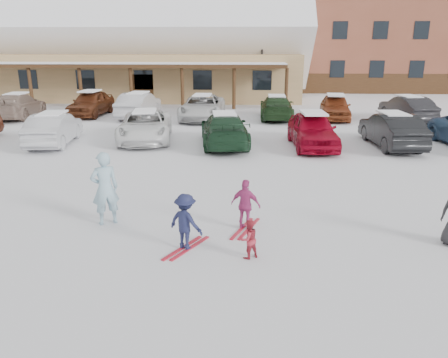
{
  "coord_description": "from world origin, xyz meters",
  "views": [
    {
      "loc": [
        0.84,
        -9.85,
        4.38
      ],
      "look_at": [
        0.3,
        1.0,
        1.0
      ],
      "focal_mm": 35.0,
      "sensor_mm": 36.0,
      "label": 1
    }
  ],
  "objects_px": {
    "child_navy": "(186,222)",
    "parked_car_2": "(145,126)",
    "parked_car_11": "(276,107)",
    "parked_car_10": "(202,107)",
    "parked_car_3": "(224,129)",
    "parked_car_7": "(18,106)",
    "parked_car_4": "(312,130)",
    "adult_skier": "(105,188)",
    "parked_car_9": "(139,105)",
    "day_lodge": "(130,49)",
    "toddler_red": "(249,239)",
    "parked_car_1": "(54,129)",
    "parked_car_12": "(335,107)",
    "parked_car_5": "(392,130)",
    "parked_car_13": "(407,109)",
    "lamp_post": "(262,60)",
    "parked_car_8": "(91,103)",
    "child_magenta": "(246,205)"
  },
  "relations": [
    {
      "from": "child_navy",
      "to": "parked_car_2",
      "type": "distance_m",
      "value": 11.75
    },
    {
      "from": "parked_car_11",
      "to": "parked_car_10",
      "type": "bearing_deg",
      "value": 6.83
    },
    {
      "from": "parked_car_3",
      "to": "parked_car_7",
      "type": "bearing_deg",
      "value": -34.83
    },
    {
      "from": "parked_car_2",
      "to": "parked_car_4",
      "type": "height_order",
      "value": "parked_car_4"
    },
    {
      "from": "adult_skier",
      "to": "parked_car_2",
      "type": "xyz_separation_m",
      "value": [
        -1.22,
        9.92,
        -0.23
      ]
    },
    {
      "from": "parked_car_9",
      "to": "parked_car_2",
      "type": "bearing_deg",
      "value": 109.9
    },
    {
      "from": "day_lodge",
      "to": "toddler_red",
      "type": "height_order",
      "value": "day_lodge"
    },
    {
      "from": "parked_car_1",
      "to": "parked_car_3",
      "type": "height_order",
      "value": "parked_car_3"
    },
    {
      "from": "adult_skier",
      "to": "parked_car_9",
      "type": "xyz_separation_m",
      "value": [
        -3.1,
        16.49,
        -0.17
      ]
    },
    {
      "from": "toddler_red",
      "to": "parked_car_4",
      "type": "distance_m",
      "value": 11.0
    },
    {
      "from": "adult_skier",
      "to": "parked_car_4",
      "type": "height_order",
      "value": "adult_skier"
    },
    {
      "from": "child_navy",
      "to": "parked_car_12",
      "type": "xyz_separation_m",
      "value": [
        6.65,
        17.92,
        0.09
      ]
    },
    {
      "from": "parked_car_5",
      "to": "parked_car_13",
      "type": "height_order",
      "value": "parked_car_5"
    },
    {
      "from": "parked_car_4",
      "to": "parked_car_13",
      "type": "relative_size",
      "value": 1.01
    },
    {
      "from": "adult_skier",
      "to": "parked_car_1",
      "type": "xyz_separation_m",
      "value": [
        -5.15,
        8.89,
        -0.22
      ]
    },
    {
      "from": "lamp_post",
      "to": "parked_car_5",
      "type": "xyz_separation_m",
      "value": [
        5.25,
        -15.36,
        -2.47
      ]
    },
    {
      "from": "toddler_red",
      "to": "parked_car_7",
      "type": "xyz_separation_m",
      "value": [
        -14.1,
        17.77,
        0.31
      ]
    },
    {
      "from": "parked_car_12",
      "to": "parked_car_5",
      "type": "bearing_deg",
      "value": -74.71
    },
    {
      "from": "day_lodge",
      "to": "toddler_red",
      "type": "distance_m",
      "value": 31.22
    },
    {
      "from": "parked_car_3",
      "to": "parked_car_8",
      "type": "xyz_separation_m",
      "value": [
        -8.87,
        8.09,
        0.06
      ]
    },
    {
      "from": "parked_car_2",
      "to": "parked_car_1",
      "type": "bearing_deg",
      "value": -173.15
    },
    {
      "from": "parked_car_10",
      "to": "parked_car_12",
      "type": "bearing_deg",
      "value": 4.95
    },
    {
      "from": "parked_car_13",
      "to": "parked_car_8",
      "type": "bearing_deg",
      "value": -12.22
    },
    {
      "from": "adult_skier",
      "to": "parked_car_5",
      "type": "xyz_separation_m",
      "value": [
        9.89,
        9.18,
        -0.19
      ]
    },
    {
      "from": "parked_car_1",
      "to": "parked_car_2",
      "type": "relative_size",
      "value": 0.86
    },
    {
      "from": "parked_car_1",
      "to": "parked_car_5",
      "type": "relative_size",
      "value": 0.95
    },
    {
      "from": "parked_car_2",
      "to": "parked_car_13",
      "type": "distance_m",
      "value": 15.42
    },
    {
      "from": "parked_car_13",
      "to": "parked_car_4",
      "type": "bearing_deg",
      "value": 38.62
    },
    {
      "from": "parked_car_4",
      "to": "parked_car_5",
      "type": "height_order",
      "value": "parked_car_4"
    },
    {
      "from": "parked_car_10",
      "to": "parked_car_1",
      "type": "bearing_deg",
      "value": -128.36
    },
    {
      "from": "parked_car_7",
      "to": "parked_car_13",
      "type": "distance_m",
      "value": 23.45
    },
    {
      "from": "parked_car_4",
      "to": "parked_car_5",
      "type": "bearing_deg",
      "value": 1.38
    },
    {
      "from": "parked_car_3",
      "to": "parked_car_9",
      "type": "height_order",
      "value": "parked_car_9"
    },
    {
      "from": "parked_car_2",
      "to": "parked_car_8",
      "type": "distance_m",
      "value": 8.89
    },
    {
      "from": "child_navy",
      "to": "parked_car_1",
      "type": "xyz_separation_m",
      "value": [
        -7.34,
        10.21,
        0.07
      ]
    },
    {
      "from": "day_lodge",
      "to": "parked_car_12",
      "type": "distance_m",
      "value": 19.1
    },
    {
      "from": "parked_car_11",
      "to": "parked_car_9",
      "type": "bearing_deg",
      "value": 1.73
    },
    {
      "from": "day_lodge",
      "to": "toddler_red",
      "type": "relative_size",
      "value": 33.5
    },
    {
      "from": "parked_car_9",
      "to": "parked_car_10",
      "type": "distance_m",
      "value": 3.98
    },
    {
      "from": "child_navy",
      "to": "parked_car_1",
      "type": "bearing_deg",
      "value": -25.26
    },
    {
      "from": "lamp_post",
      "to": "parked_car_8",
      "type": "height_order",
      "value": "lamp_post"
    },
    {
      "from": "adult_skier",
      "to": "parked_car_10",
      "type": "bearing_deg",
      "value": -121.84
    },
    {
      "from": "child_magenta",
      "to": "parked_car_2",
      "type": "bearing_deg",
      "value": -44.48
    },
    {
      "from": "parked_car_9",
      "to": "day_lodge",
      "type": "bearing_deg",
      "value": -69.8
    },
    {
      "from": "day_lodge",
      "to": "parked_car_3",
      "type": "height_order",
      "value": "day_lodge"
    },
    {
      "from": "parked_car_8",
      "to": "parked_car_9",
      "type": "height_order",
      "value": "parked_car_8"
    },
    {
      "from": "parked_car_4",
      "to": "parked_car_9",
      "type": "distance_m",
      "value": 12.14
    },
    {
      "from": "parked_car_7",
      "to": "parked_car_11",
      "type": "relative_size",
      "value": 1.07
    },
    {
      "from": "adult_skier",
      "to": "child_magenta",
      "type": "distance_m",
      "value": 3.52
    },
    {
      "from": "lamp_post",
      "to": "parked_car_4",
      "type": "distance_m",
      "value": 15.89
    }
  ]
}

